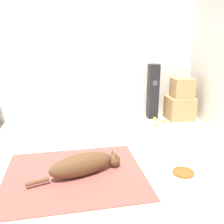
# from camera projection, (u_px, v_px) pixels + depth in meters

# --- Properties ---
(ground_plane) EXTENTS (12.00, 12.00, 0.00)m
(ground_plane) POSITION_uv_depth(u_px,v_px,m) (67.00, 173.00, 2.91)
(ground_plane) COLOR #BCB29E
(wall_back) EXTENTS (8.00, 0.06, 2.55)m
(wall_back) POSITION_uv_depth(u_px,v_px,m) (61.00, 52.00, 4.52)
(wall_back) COLOR silver
(wall_back) RESTS_ON ground_plane
(area_rug) EXTENTS (1.58, 1.32, 0.01)m
(area_rug) POSITION_uv_depth(u_px,v_px,m) (75.00, 175.00, 2.86)
(area_rug) COLOR #934C42
(area_rug) RESTS_ON ground_plane
(dog) EXTENTS (1.07, 0.43, 0.26)m
(dog) POSITION_uv_depth(u_px,v_px,m) (84.00, 164.00, 2.83)
(dog) COLOR brown
(dog) RESTS_ON area_rug
(frisbee) EXTENTS (0.25, 0.25, 0.03)m
(frisbee) POSITION_uv_depth(u_px,v_px,m) (183.00, 172.00, 2.90)
(frisbee) COLOR #DB511E
(frisbee) RESTS_ON ground_plane
(cardboard_box_lower) EXTENTS (0.50, 0.42, 0.43)m
(cardboard_box_lower) POSITION_uv_depth(u_px,v_px,m) (180.00, 108.00, 4.80)
(cardboard_box_lower) COLOR tan
(cardboard_box_lower) RESTS_ON ground_plane
(cardboard_box_upper) EXTENTS (0.38, 0.32, 0.36)m
(cardboard_box_upper) POSITION_uv_depth(u_px,v_px,m) (182.00, 88.00, 4.67)
(cardboard_box_upper) COLOR tan
(cardboard_box_upper) RESTS_ON cardboard_box_lower
(floor_speaker) EXTENTS (0.19, 0.19, 1.04)m
(floor_speaker) POSITION_uv_depth(u_px,v_px,m) (153.00, 92.00, 4.78)
(floor_speaker) COLOR black
(floor_speaker) RESTS_ON ground_plane
(tennis_ball_by_boxes) EXTENTS (0.07, 0.07, 0.07)m
(tennis_ball_by_boxes) POSITION_uv_depth(u_px,v_px,m) (155.00, 119.00, 4.75)
(tennis_ball_by_boxes) COLOR #C6E033
(tennis_ball_by_boxes) RESTS_ON ground_plane
(tennis_ball_near_speaker) EXTENTS (0.07, 0.07, 0.07)m
(tennis_ball_near_speaker) POSITION_uv_depth(u_px,v_px,m) (156.00, 125.00, 4.42)
(tennis_ball_near_speaker) COLOR #C6E033
(tennis_ball_near_speaker) RESTS_ON ground_plane
(tennis_ball_loose_on_carpet) EXTENTS (0.07, 0.07, 0.07)m
(tennis_ball_loose_on_carpet) POSITION_uv_depth(u_px,v_px,m) (163.00, 121.00, 4.60)
(tennis_ball_loose_on_carpet) COLOR #C6E033
(tennis_ball_loose_on_carpet) RESTS_ON ground_plane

